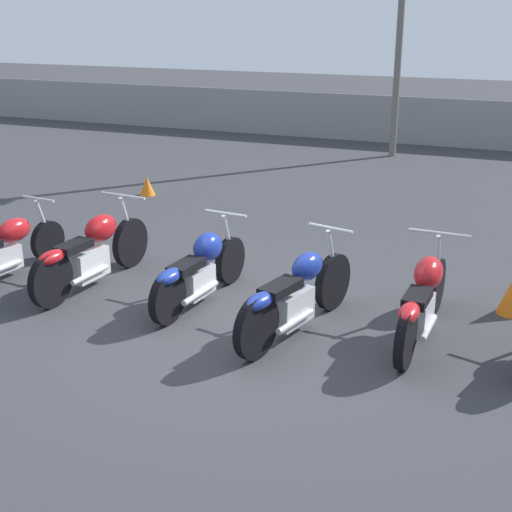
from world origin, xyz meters
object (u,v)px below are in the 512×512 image
object	(u,v)px
motorcycle_slot_2	(200,269)
motorcycle_slot_3	(296,295)
motorcycle_slot_4	(423,299)
motorcycle_slot_0	(3,249)
motorcycle_slot_1	(91,252)
traffic_cone_near	(147,186)

from	to	relation	value
motorcycle_slot_2	motorcycle_slot_3	xyz separation A→B (m)	(1.34, -0.37, 0.02)
motorcycle_slot_3	motorcycle_slot_4	world-z (taller)	motorcycle_slot_3
motorcycle_slot_0	motorcycle_slot_1	size ratio (longest dim) A/B	0.93
motorcycle_slot_1	motorcycle_slot_4	distance (m)	4.16
motorcycle_slot_0	motorcycle_slot_4	world-z (taller)	motorcycle_slot_4
motorcycle_slot_0	motorcycle_slot_1	world-z (taller)	motorcycle_slot_1
traffic_cone_near	motorcycle_slot_4	bearing A→B (deg)	-36.11
motorcycle_slot_0	motorcycle_slot_4	xyz separation A→B (m)	(5.41, 0.23, 0.05)
motorcycle_slot_0	motorcycle_slot_4	size ratio (longest dim) A/B	0.96
motorcycle_slot_0	motorcycle_slot_3	size ratio (longest dim) A/B	0.96
motorcycle_slot_2	motorcycle_slot_4	size ratio (longest dim) A/B	0.93
traffic_cone_near	motorcycle_slot_2	bearing A→B (deg)	-53.20
motorcycle_slot_1	motorcycle_slot_4	xyz separation A→B (m)	(4.16, 0.03, -0.01)
motorcycle_slot_2	traffic_cone_near	size ratio (longest dim) A/B	5.80
motorcycle_slot_0	motorcycle_slot_1	bearing A→B (deg)	15.94
motorcycle_slot_0	motorcycle_slot_3	xyz separation A→B (m)	(4.11, -0.16, 0.05)
motorcycle_slot_3	traffic_cone_near	distance (m)	6.53
motorcycle_slot_1	traffic_cone_near	xyz separation A→B (m)	(-1.69, 4.31, -0.29)
motorcycle_slot_1	motorcycle_slot_3	size ratio (longest dim) A/B	1.03
motorcycle_slot_1	motorcycle_slot_3	distance (m)	2.88
motorcycle_slot_2	motorcycle_slot_3	distance (m)	1.39
motorcycle_slot_4	motorcycle_slot_1	bearing A→B (deg)	-177.09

